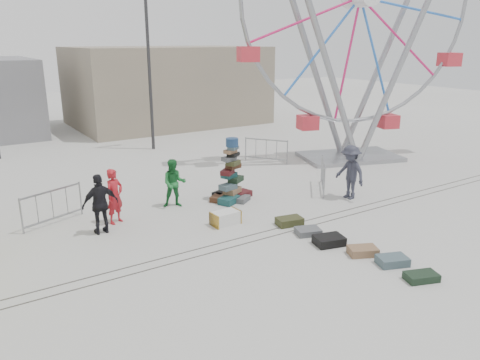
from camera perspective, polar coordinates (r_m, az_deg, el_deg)
ground at (r=12.36m, az=0.11°, el=-9.29°), size 90.00×90.00×0.00m
track_line_near at (r=12.82m, az=-1.36°, el=-8.28°), size 40.00×0.04×0.01m
track_line_far at (r=13.13m, az=-2.28°, el=-7.66°), size 40.00×0.04×0.01m
building_right at (r=32.23m, az=-8.93°, el=11.32°), size 12.00×8.00×5.00m
lamp_post_right at (r=24.14m, az=-10.85°, el=14.20°), size 1.41×0.25×8.00m
suitcase_tower at (r=16.42m, az=-1.09°, el=-0.31°), size 1.68×1.47×2.20m
ferris_wheel at (r=22.29m, az=14.30°, el=18.43°), size 10.53×3.93×12.75m
steamer_trunk at (r=14.34m, az=-1.79°, el=-4.64°), size 0.89×0.54×0.40m
row_case_0 at (r=14.39m, az=6.04°, el=-5.01°), size 0.87×0.63×0.23m
row_case_1 at (r=13.79m, az=8.30°, el=-6.21°), size 0.82×0.72×0.18m
row_case_2 at (r=13.21m, az=10.80°, el=-7.25°), size 0.92×0.76×0.24m
row_case_3 at (r=12.82m, az=14.73°, el=-8.36°), size 0.87×0.74×0.22m
row_case_4 at (r=12.50m, az=18.09°, el=-9.32°), size 0.87×0.73×0.22m
row_case_5 at (r=11.98m, az=21.24°, el=-10.94°), size 0.86×0.67×0.18m
barricade_dummy_c at (r=15.35m, az=-21.89°, el=-3.04°), size 1.90×0.82×1.10m
barricade_wheel_front at (r=17.75m, az=10.07°, el=0.52°), size 1.36×1.60×1.10m
barricade_wheel_back at (r=21.54m, az=3.20°, el=3.61°), size 1.28×1.66×1.10m
pedestrian_red at (r=14.74m, az=-15.03°, el=-1.92°), size 0.74×0.65×1.71m
pedestrian_green at (r=15.79m, az=-8.02°, el=-0.39°), size 0.98×0.88×1.64m
pedestrian_black at (r=14.04m, az=-16.66°, el=-2.83°), size 1.05×0.45×1.79m
pedestrian_grey at (r=16.87m, az=13.29°, el=0.93°), size 0.72×1.25×1.92m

